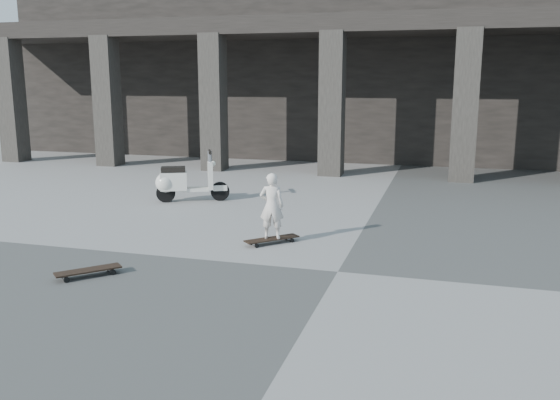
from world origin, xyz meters
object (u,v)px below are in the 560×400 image
(skateboard_spare, at_px, (88,271))
(child, at_px, (272,206))
(scooter, at_px, (180,182))
(longboard, at_px, (272,239))

(skateboard_spare, xyz_separation_m, child, (1.98, 2.32, 0.57))
(child, xyz_separation_m, scooter, (-2.97, 2.73, -0.20))
(longboard, bearing_deg, skateboard_spare, -175.84)
(longboard, distance_m, scooter, 4.05)
(longboard, distance_m, child, 0.57)
(scooter, bearing_deg, child, -67.29)
(scooter, bearing_deg, skateboard_spare, -103.66)
(skateboard_spare, distance_m, scooter, 5.16)
(child, bearing_deg, skateboard_spare, 39.25)
(skateboard_spare, xyz_separation_m, scooter, (-0.99, 5.05, 0.37))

